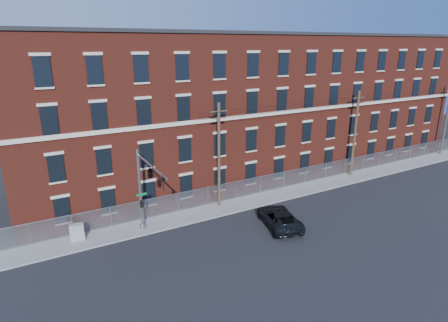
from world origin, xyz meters
name	(u,v)px	position (x,y,z in m)	size (l,w,h in m)	color
ground	(230,236)	(0.00, 0.00, 0.00)	(140.00, 140.00, 0.00)	black
sidewalk	(302,189)	(12.00, 5.00, 0.06)	(65.00, 3.00, 0.12)	gray
mill_building	(258,104)	(12.00, 13.93, 8.15)	(55.30, 14.32, 16.30)	maroon
chain_link_fence	(295,177)	(12.00, 6.30, 1.06)	(59.06, 0.06, 1.85)	#A5A8AD
traffic_signal_mast	(148,179)	(-6.00, 2.18, 5.39)	(0.90, 6.75, 7.00)	#9EA0A5
utility_pole_near	(219,154)	(2.00, 5.60, 5.34)	(1.80, 0.28, 10.00)	#4C3926
utility_pole_mid	(355,132)	(20.00, 5.60, 5.34)	(1.80, 0.28, 10.00)	#4C3926
utility_pole_far	(447,118)	(38.00, 5.60, 5.34)	(1.80, 0.28, 10.00)	#4C3926
overhead_wires	(359,100)	(20.00, 5.60, 9.12)	(40.00, 0.62, 0.62)	black
pickup_truck	(279,217)	(4.57, -0.50, 0.78)	(2.60, 5.64, 1.57)	black
utility_cabinet	(77,232)	(-11.10, 5.28, 0.80)	(1.09, 0.55, 1.37)	#929598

